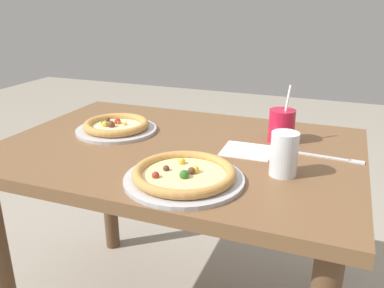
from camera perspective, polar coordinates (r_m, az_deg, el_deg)
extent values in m
cube|color=brown|center=(1.37, -2.04, -1.00)|extent=(1.21, 0.84, 0.04)
cylinder|color=brown|center=(1.58, -25.64, -15.41)|extent=(0.07, 0.07, 0.71)
cylinder|color=brown|center=(2.02, -11.86, -5.64)|extent=(0.07, 0.07, 0.71)
cylinder|color=brown|center=(1.74, 19.20, -10.93)|extent=(0.07, 0.07, 0.71)
cylinder|color=#B7B7BC|center=(1.10, -1.14, -5.06)|extent=(0.33, 0.33, 0.01)
cylinder|color=#EFD68C|center=(1.09, -1.15, -4.54)|extent=(0.23, 0.23, 0.01)
torus|color=#C68C47|center=(1.09, -1.15, -4.13)|extent=(0.29, 0.29, 0.03)
sphere|color=maroon|center=(1.07, -5.23, -4.47)|extent=(0.02, 0.02, 0.02)
sphere|color=gold|center=(1.10, 0.43, -3.72)|extent=(0.02, 0.02, 0.02)
sphere|color=brown|center=(1.09, -0.07, -3.90)|extent=(0.02, 0.02, 0.02)
sphere|color=#2D6623|center=(1.07, -1.11, -4.41)|extent=(0.03, 0.03, 0.03)
sphere|color=brown|center=(1.11, -3.71, -3.50)|extent=(0.02, 0.02, 0.02)
sphere|color=gold|center=(1.16, -1.46, -2.51)|extent=(0.02, 0.02, 0.02)
cylinder|color=#B7B7BC|center=(1.53, -10.72, 2.00)|extent=(0.30, 0.30, 0.01)
cylinder|color=beige|center=(1.52, -10.75, 2.40)|extent=(0.19, 0.19, 0.01)
torus|color=#C68C47|center=(1.52, -10.77, 2.73)|extent=(0.24, 0.24, 0.03)
sphere|color=maroon|center=(1.55, -10.61, 3.11)|extent=(0.02, 0.02, 0.02)
sphere|color=gold|center=(1.52, -9.57, 2.86)|extent=(0.02, 0.02, 0.02)
sphere|color=brown|center=(1.58, -11.99, 3.40)|extent=(0.02, 0.02, 0.02)
sphere|color=gold|center=(1.52, -12.32, 2.77)|extent=(0.02, 0.02, 0.02)
sphere|color=#2D6623|center=(1.55, -12.58, 2.98)|extent=(0.02, 0.02, 0.02)
sphere|color=maroon|center=(1.55, -10.58, 3.19)|extent=(0.02, 0.02, 0.02)
sphere|color=brown|center=(1.51, -11.45, 2.73)|extent=(0.03, 0.03, 0.03)
sphere|color=#BF4C19|center=(1.54, -10.44, 3.02)|extent=(0.02, 0.02, 0.02)
cylinder|color=red|center=(1.42, 12.69, 2.56)|extent=(0.09, 0.09, 0.11)
cylinder|color=white|center=(1.39, 13.53, 6.12)|extent=(0.02, 0.03, 0.10)
cylinder|color=silver|center=(1.15, 13.01, -1.40)|extent=(0.08, 0.08, 0.13)
cube|color=white|center=(1.14, 13.76, 0.74)|extent=(0.03, 0.03, 0.02)
cube|color=white|center=(1.14, 13.15, 0.40)|extent=(0.04, 0.04, 0.03)
cube|color=white|center=(1.32, 7.88, -0.95)|extent=(0.16, 0.15, 0.00)
cube|color=silver|center=(1.33, 18.28, -1.73)|extent=(0.16, 0.03, 0.00)
cube|color=silver|center=(1.32, 22.55, -2.39)|extent=(0.05, 0.03, 0.00)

